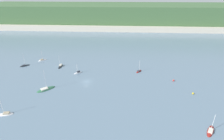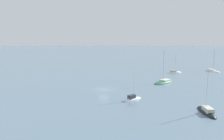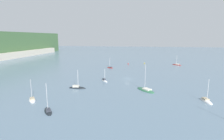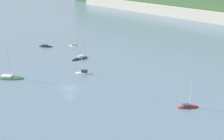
# 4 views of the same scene
# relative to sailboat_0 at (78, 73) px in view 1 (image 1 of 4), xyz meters

# --- Properties ---
(ground_plane) EXTENTS (600.00, 600.00, 0.00)m
(ground_plane) POSITION_rel_sailboat_0_xyz_m (6.90, -9.93, -0.15)
(ground_plane) COLOR slate
(hillside_ridge) EXTENTS (327.47, 77.75, 25.36)m
(hillside_ridge) POSITION_rel_sailboat_0_xyz_m (6.90, 148.17, 12.53)
(hillside_ridge) COLOR #42663D
(hillside_ridge) RESTS_ON ground_plane
(shore_town_strip) EXTENTS (278.35, 6.00, 5.87)m
(shore_town_strip) POSITION_rel_sailboat_0_xyz_m (6.90, 105.79, 2.78)
(shore_town_strip) COLOR beige
(shore_town_strip) RESTS_ON ground_plane
(sailboat_0) EXTENTS (4.70, 4.20, 6.37)m
(sailboat_0) POSITION_rel_sailboat_0_xyz_m (0.00, 0.00, 0.00)
(sailboat_0) COLOR silver
(sailboat_0) RESTS_ON ground_plane
(sailboat_2) EXTENTS (6.38, 3.23, 8.08)m
(sailboat_2) POSITION_rel_sailboat_0_xyz_m (-19.56, -37.58, -0.06)
(sailboat_2) COLOR silver
(sailboat_2) RESTS_ON ground_plane
(sailboat_3) EXTENTS (8.66, 8.29, 10.76)m
(sailboat_3) POSITION_rel_sailboat_0_xyz_m (-11.25, -18.68, -0.08)
(sailboat_3) COLOR #2D6647
(sailboat_3) RESTS_ON ground_plane
(sailboat_4) EXTENTS (4.20, 5.09, 7.40)m
(sailboat_4) POSITION_rel_sailboat_0_xyz_m (35.26, 4.03, -0.05)
(sailboat_4) COLOR maroon
(sailboat_4) RESTS_ON ground_plane
(sailboat_5) EXTENTS (5.74, 5.17, 7.57)m
(sailboat_5) POSITION_rel_sailboat_0_xyz_m (-28.49, 17.69, -0.05)
(sailboat_5) COLOR silver
(sailboat_5) RESTS_ON ground_plane
(sailboat_6) EXTENTS (5.90, 5.18, 8.65)m
(sailboat_6) POSITION_rel_sailboat_0_xyz_m (-35.69, 7.94, -0.05)
(sailboat_6) COLOR black
(sailboat_6) RESTS_ON ground_plane
(sailboat_7) EXTENTS (5.28, 6.65, 7.59)m
(sailboat_7) POSITION_rel_sailboat_0_xyz_m (56.05, -41.92, -0.05)
(sailboat_7) COLOR maroon
(sailboat_7) RESTS_ON ground_plane
(sailboat_8) EXTENTS (2.08, 6.97, 8.20)m
(sailboat_8) POSITION_rel_sailboat_0_xyz_m (-12.99, 8.30, -0.03)
(sailboat_8) COLOR black
(sailboat_8) RESTS_ON ground_plane
(mooring_buoy_0) EXTENTS (0.88, 0.88, 0.88)m
(mooring_buoy_0) POSITION_rel_sailboat_0_xyz_m (52.58, -6.50, 0.29)
(mooring_buoy_0) COLOR red
(mooring_buoy_0) RESTS_ON ground_plane
(mooring_buoy_1) EXTENTS (0.83, 0.83, 0.83)m
(mooring_buoy_1) POSITION_rel_sailboat_0_xyz_m (58.38, -18.59, 0.26)
(mooring_buoy_1) COLOR yellow
(mooring_buoy_1) RESTS_ON ground_plane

